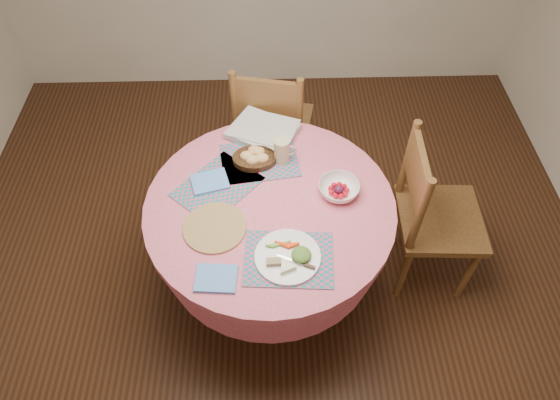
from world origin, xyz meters
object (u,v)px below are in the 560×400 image
Objects in this scene: dinner_plate at (289,257)px; bread_bowl at (255,157)px; latte_mug at (282,151)px; wicker_trivet at (215,228)px; chair_back at (272,125)px; fruit_bowl at (339,189)px; chair_right at (431,214)px; dining_table at (270,228)px.

dinner_plate is 1.30× the size of bread_bowl.
bread_bowl is at bearing -179.13° from latte_mug.
latte_mug is (-0.01, 0.61, 0.06)m from dinner_plate.
dinner_plate reaches higher than wicker_trivet.
wicker_trivet is 0.47m from bread_bowl.
fruit_bowl is (0.32, -0.77, 0.26)m from chair_back.
chair_right is at bearing 2.90° from fruit_bowl.
fruit_bowl is at bearing 95.47° from chair_right.
wicker_trivet is at bearing 85.42° from chair_back.
chair_back is 1.18m from dinner_plate.
bread_bowl is at bearing 91.61° from chair_back.
latte_mug is at bearing 91.14° from dinner_plate.
chair_right is at bearing 150.37° from chair_back.
wicker_trivet is 0.39m from dinner_plate.
fruit_bowl is at bearing -28.88° from bread_bowl.
chair_back is 0.61m from bread_bowl.
chair_back is at bearing 112.62° from fruit_bowl.
chair_right reaches higher than wicker_trivet.
bread_bowl is at bearing 151.12° from fruit_bowl.
bread_bowl is at bearing 80.41° from chair_right.
latte_mug is at bearing 139.62° from fruit_bowl.
dinner_plate is (-0.79, -0.41, 0.24)m from chair_right.
chair_back is 3.35× the size of dinner_plate.
chair_back is 3.33× the size of wicker_trivet.
dining_table is at bearing 28.14° from wicker_trivet.
chair_back is at bearing 95.11° from latte_mug.
dinner_plate is (0.06, -1.15, 0.25)m from chair_back.
wicker_trivet is (-0.26, -0.14, 0.20)m from dining_table.
chair_right is 0.92m from dinner_plate.
dining_table is at bearing 98.29° from chair_right.
chair_right is 3.97× the size of fruit_bowl.
wicker_trivet is at bearing 103.91° from chair_right.
latte_mug is (-0.80, 0.21, 0.30)m from chair_right.
latte_mug is at bearing 0.87° from bread_bowl.
dining_table is at bearing 100.18° from chair_back.
bread_bowl is at bearing 104.37° from dining_table.
chair_back is 7.16× the size of latte_mug.
bread_bowl is (0.19, 0.43, 0.03)m from wicker_trivet.
dining_table is 0.38m from bread_bowl.
chair_right is at bearing 5.72° from dining_table.
fruit_bowl is (0.60, 0.20, 0.02)m from wicker_trivet.
chair_back reaches higher than fruit_bowl.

